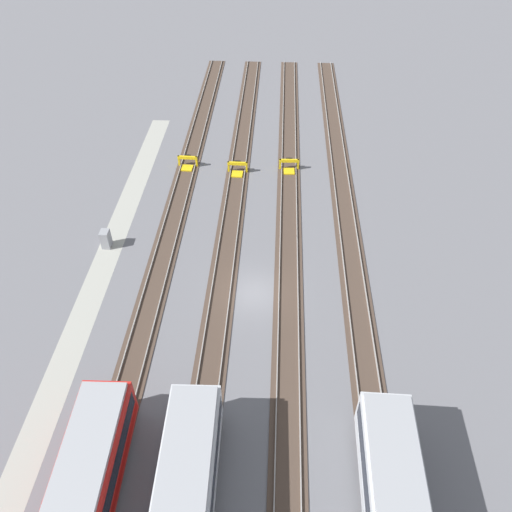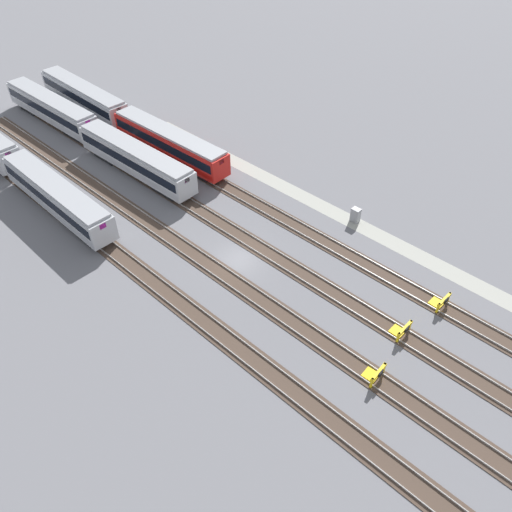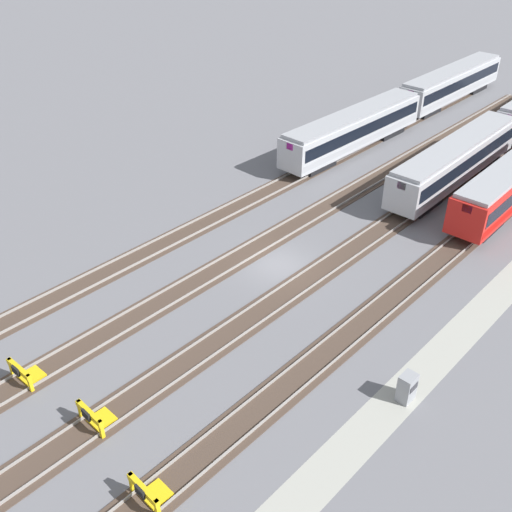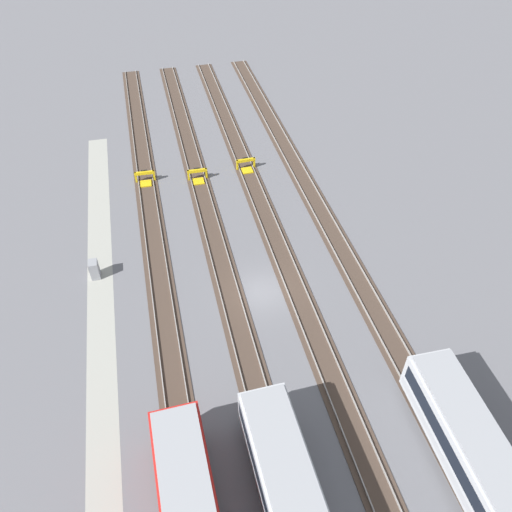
{
  "view_description": "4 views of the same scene",
  "coord_description": "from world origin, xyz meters",
  "px_view_note": "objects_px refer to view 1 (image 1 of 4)",
  "views": [
    {
      "loc": [
        25.88,
        1.42,
        27.72
      ],
      "look_at": [
        -2.24,
        0.0,
        1.8
      ],
      "focal_mm": 35.0,
      "sensor_mm": 36.0,
      "label": 1
    },
    {
      "loc": [
        -25.48,
        24.91,
        32.89
      ],
      "look_at": [
        -2.24,
        0.0,
        1.8
      ],
      "focal_mm": 35.0,
      "sensor_mm": 36.0,
      "label": 2
    },
    {
      "loc": [
        -25.51,
        -21.56,
        22.6
      ],
      "look_at": [
        -2.24,
        0.0,
        1.8
      ],
      "focal_mm": 42.0,
      "sensor_mm": 36.0,
      "label": 3
    },
    {
      "loc": [
        25.71,
        -6.76,
        28.5
      ],
      "look_at": [
        -2.24,
        0.0,
        1.8
      ],
      "focal_mm": 35.0,
      "sensor_mm": 36.0,
      "label": 4
    }
  ],
  "objects_px": {
    "bumper_stop_near_inner_track": "(237,169)",
    "bumper_stop_middle_track": "(289,166)",
    "bumper_stop_nearest_track": "(187,163)",
    "electrical_cabinet": "(106,239)"
  },
  "relations": [
    {
      "from": "bumper_stop_nearest_track",
      "to": "bumper_stop_near_inner_track",
      "type": "height_order",
      "value": "same"
    },
    {
      "from": "bumper_stop_near_inner_track",
      "to": "electrical_cabinet",
      "type": "bearing_deg",
      "value": -41.0
    },
    {
      "from": "bumper_stop_nearest_track",
      "to": "electrical_cabinet",
      "type": "distance_m",
      "value": 13.32
    },
    {
      "from": "bumper_stop_middle_track",
      "to": "bumper_stop_near_inner_track",
      "type": "bearing_deg",
      "value": -81.52
    },
    {
      "from": "bumper_stop_nearest_track",
      "to": "bumper_stop_middle_track",
      "type": "xyz_separation_m",
      "value": [
        0.08,
        10.29,
        0.0
      ]
    },
    {
      "from": "bumper_stop_nearest_track",
      "to": "electrical_cabinet",
      "type": "height_order",
      "value": "electrical_cabinet"
    },
    {
      "from": "bumper_stop_middle_track",
      "to": "electrical_cabinet",
      "type": "height_order",
      "value": "electrical_cabinet"
    },
    {
      "from": "bumper_stop_near_inner_track",
      "to": "bumper_stop_nearest_track",
      "type": "bearing_deg",
      "value": -99.33
    },
    {
      "from": "bumper_stop_middle_track",
      "to": "electrical_cabinet",
      "type": "distance_m",
      "value": 19.54
    },
    {
      "from": "bumper_stop_near_inner_track",
      "to": "bumper_stop_middle_track",
      "type": "bearing_deg",
      "value": 98.48
    }
  ]
}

